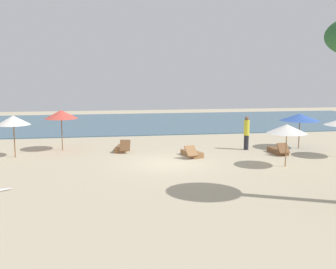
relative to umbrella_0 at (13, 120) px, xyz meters
name	(u,v)px	position (x,y,z in m)	size (l,w,h in m)	color
ground_plane	(167,163)	(7.65, -2.66, -1.97)	(60.00, 60.00, 0.00)	#BCAD8E
ocean_water	(137,122)	(7.65, 14.34, -1.94)	(48.00, 16.00, 0.06)	#3D6075
umbrella_0	(13,120)	(0.00, 0.00, 0.00)	(1.74, 1.74, 2.22)	brown
umbrella_2	(61,114)	(2.26, 1.65, 0.11)	(1.87, 1.87, 2.32)	brown
umbrella_3	(300,117)	(15.96, 0.03, -0.12)	(2.27, 2.27, 2.06)	brown
umbrella_4	(287,129)	(13.06, -4.30, -0.16)	(1.87, 1.87, 2.02)	olive
lounger_0	(192,153)	(9.22, -1.25, -1.80)	(1.05, 1.80, 0.67)	olive
lounger_1	(122,148)	(5.63, 0.81, -1.80)	(0.92, 1.72, 0.74)	brown
lounger_2	(278,151)	(14.09, -1.27, -1.80)	(0.63, 1.71, 0.68)	brown
person_0	(246,133)	(12.76, 0.16, -0.97)	(0.45, 0.45, 1.95)	#26262D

